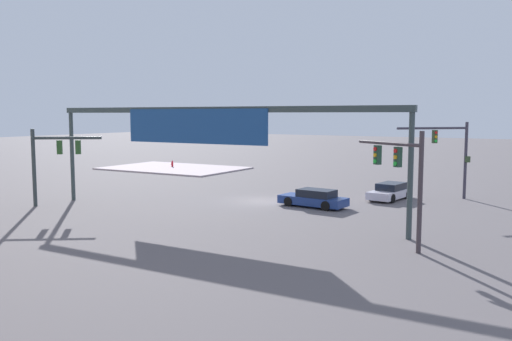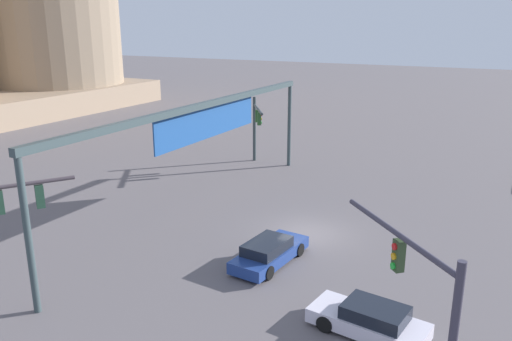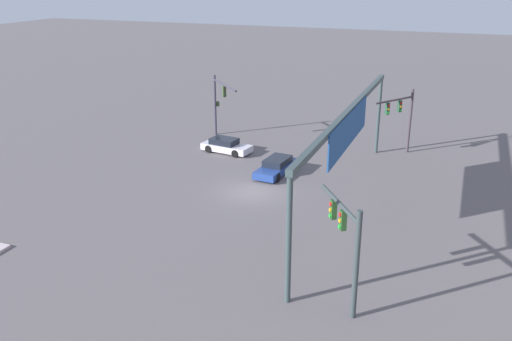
% 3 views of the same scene
% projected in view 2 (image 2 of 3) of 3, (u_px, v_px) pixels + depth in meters
% --- Properties ---
extents(ground_plane, '(230.59, 230.59, 0.00)m').
position_uv_depth(ground_plane, '(308.00, 234.00, 27.75)').
color(ground_plane, '#60595C').
extents(traffic_signal_near_corner, '(4.44, 4.06, 5.67)m').
position_uv_depth(traffic_signal_near_corner, '(424.00, 307.00, 13.52)').
color(traffic_signal_near_corner, '#393545').
rests_on(traffic_signal_near_corner, ground).
extents(traffic_signal_cross_street, '(3.92, 2.79, 5.26)m').
position_uv_depth(traffic_signal_cross_street, '(256.00, 122.00, 40.47)').
color(traffic_signal_cross_street, '#323C3E').
rests_on(traffic_signal_cross_street, ground).
extents(overhead_sign_gantry, '(24.74, 0.43, 6.69)m').
position_uv_depth(overhead_sign_gantry, '(205.00, 120.00, 29.38)').
color(overhead_sign_gantry, '#344346').
rests_on(overhead_sign_gantry, ground).
extents(sedan_car_approaching, '(2.29, 4.48, 1.21)m').
position_uv_depth(sedan_car_approaching, '(370.00, 320.00, 18.68)').
color(sedan_car_approaching, silver).
rests_on(sedan_car_approaching, ground).
extents(sedan_car_waiting_far, '(4.77, 2.17, 1.21)m').
position_uv_depth(sedan_car_waiting_far, '(269.00, 252.00, 24.21)').
color(sedan_car_waiting_far, navy).
rests_on(sedan_car_waiting_far, ground).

